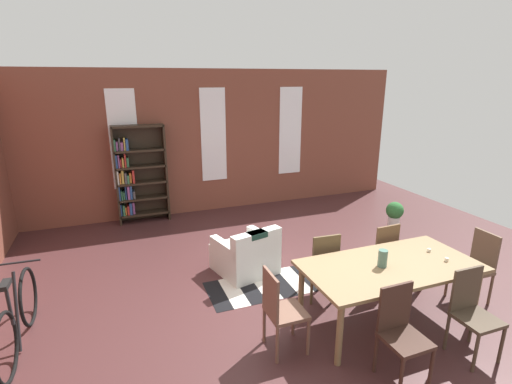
% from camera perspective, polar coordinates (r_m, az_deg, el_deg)
% --- Properties ---
extents(ground_plane, '(10.26, 10.26, 0.00)m').
position_cam_1_polar(ground_plane, '(5.41, 5.38, -15.39)').
color(ground_plane, '#452526').
extents(back_wall_brick, '(8.84, 0.12, 3.05)m').
position_cam_1_polar(back_wall_brick, '(8.46, -6.44, 7.44)').
color(back_wall_brick, brown).
rests_on(back_wall_brick, ground).
extents(window_pane_0, '(0.55, 0.02, 1.98)m').
position_cam_1_polar(window_pane_0, '(8.11, -19.04, 7.34)').
color(window_pane_0, white).
extents(window_pane_1, '(0.55, 0.02, 1.98)m').
position_cam_1_polar(window_pane_1, '(8.37, -6.35, 8.40)').
color(window_pane_1, white).
extents(window_pane_2, '(0.55, 0.02, 1.98)m').
position_cam_1_polar(window_pane_2, '(9.01, 5.12, 9.00)').
color(window_pane_2, white).
extents(dining_table, '(2.07, 1.04, 0.77)m').
position_cam_1_polar(dining_table, '(4.84, 19.32, -10.93)').
color(dining_table, olive).
rests_on(dining_table, ground).
extents(vase_on_table, '(0.11, 0.11, 0.20)m').
position_cam_1_polar(vase_on_table, '(4.69, 18.32, -9.35)').
color(vase_on_table, '#4C7266').
rests_on(vase_on_table, dining_table).
extents(tealight_candle_0, '(0.04, 0.04, 0.04)m').
position_cam_1_polar(tealight_candle_0, '(5.31, 24.34, -7.89)').
color(tealight_candle_0, silver).
rests_on(tealight_candle_0, dining_table).
extents(tealight_candle_1, '(0.04, 0.04, 0.04)m').
position_cam_1_polar(tealight_candle_1, '(5.14, 26.49, -8.98)').
color(tealight_candle_1, silver).
rests_on(tealight_candle_1, dining_table).
extents(dining_chair_head_right, '(0.41, 0.41, 0.95)m').
position_cam_1_polar(dining_chair_head_right, '(5.87, 29.94, -9.31)').
color(dining_chair_head_right, brown).
rests_on(dining_chair_head_right, ground).
extents(dining_chair_head_left, '(0.40, 0.40, 0.95)m').
position_cam_1_polar(dining_chair_head_left, '(4.25, 3.60, -16.93)').
color(dining_chair_head_left, brown).
rests_on(dining_chair_head_left, ground).
extents(dining_chair_far_left, '(0.43, 0.43, 0.95)m').
position_cam_1_polar(dining_chair_far_left, '(5.21, 9.73, -10.42)').
color(dining_chair_far_left, brown).
rests_on(dining_chair_far_left, ground).
extents(dining_chair_near_right, '(0.40, 0.40, 0.95)m').
position_cam_1_polar(dining_chair_near_right, '(4.79, 29.47, -15.06)').
color(dining_chair_near_right, '#453729').
rests_on(dining_chair_near_right, ground).
extents(dining_chair_far_right, '(0.42, 0.42, 0.95)m').
position_cam_1_polar(dining_chair_far_right, '(5.71, 18.00, -8.52)').
color(dining_chair_far_right, brown).
rests_on(dining_chair_far_right, ground).
extents(dining_chair_near_left, '(0.41, 0.41, 0.95)m').
position_cam_1_polar(dining_chair_near_left, '(4.19, 20.72, -18.68)').
color(dining_chair_near_left, '#3B241C').
rests_on(dining_chair_near_left, ground).
extents(bookshelf_tall, '(1.01, 0.29, 1.98)m').
position_cam_1_polar(bookshelf_tall, '(8.09, -17.29, 2.41)').
color(bookshelf_tall, '#2D2319').
rests_on(bookshelf_tall, ground).
extents(armchair_white, '(0.97, 0.97, 0.75)m').
position_cam_1_polar(armchair_white, '(5.89, -1.46, -9.37)').
color(armchair_white, silver).
rests_on(armchair_white, ground).
extents(bicycle_second, '(0.44, 1.67, 0.90)m').
position_cam_1_polar(bicycle_second, '(5.09, -31.90, -15.64)').
color(bicycle_second, black).
rests_on(bicycle_second, ground).
extents(potted_plant_by_shelf, '(0.34, 0.34, 0.52)m').
position_cam_1_polar(potted_plant_by_shelf, '(8.07, 19.91, -2.93)').
color(potted_plant_by_shelf, silver).
rests_on(potted_plant_by_shelf, ground).
extents(striped_rug, '(1.64, 0.80, 0.01)m').
position_cam_1_polar(striped_rug, '(5.65, 1.31, -13.76)').
color(striped_rug, black).
rests_on(striped_rug, ground).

